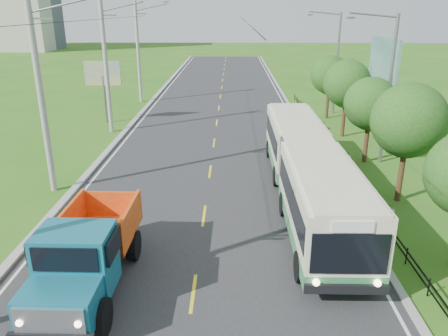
{
  "coord_description": "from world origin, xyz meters",
  "views": [
    {
      "loc": [
        1.29,
        -12.61,
        9.21
      ],
      "look_at": [
        0.92,
        7.44,
        1.9
      ],
      "focal_mm": 35.0,
      "sensor_mm": 36.0,
      "label": 1
    }
  ],
  "objects_px": {
    "planter_far": "(322,126)",
    "dump_truck": "(86,249)",
    "tree_back": "(330,77)",
    "streetlight_far": "(335,60)",
    "planter_near": "(387,212)",
    "tree_fifth": "(347,86)",
    "streetlight_mid": "(387,85)",
    "billboard_right": "(383,66)",
    "planter_mid": "(346,157)",
    "tree_third": "(408,124)",
    "pole_near": "(42,96)",
    "bus": "(307,165)",
    "pole_mid": "(107,67)",
    "pole_far": "(138,52)",
    "tree_fourth": "(371,106)",
    "billboard_left": "(103,77)"
  },
  "relations": [
    {
      "from": "pole_far",
      "to": "bus",
      "type": "xyz_separation_m",
      "value": [
        13.27,
        -25.27,
        -3.14
      ]
    },
    {
      "from": "pole_far",
      "to": "billboard_left",
      "type": "distance_m",
      "value": 9.17
    },
    {
      "from": "pole_near",
      "to": "planter_mid",
      "type": "height_order",
      "value": "pole_near"
    },
    {
      "from": "tree_back",
      "to": "pole_near",
      "type": "bearing_deg",
      "value": -136.59
    },
    {
      "from": "planter_near",
      "to": "bus",
      "type": "distance_m",
      "value": 4.32
    },
    {
      "from": "tree_back",
      "to": "billboard_right",
      "type": "relative_size",
      "value": 0.75
    },
    {
      "from": "bus",
      "to": "planter_far",
      "type": "bearing_deg",
      "value": 75.93
    },
    {
      "from": "bus",
      "to": "planter_mid",
      "type": "bearing_deg",
      "value": 60.26
    },
    {
      "from": "tree_back",
      "to": "billboard_right",
      "type": "distance_m",
      "value": 6.82
    },
    {
      "from": "tree_back",
      "to": "planter_far",
      "type": "relative_size",
      "value": 8.21
    },
    {
      "from": "tree_back",
      "to": "planter_mid",
      "type": "distance_m",
      "value": 12.66
    },
    {
      "from": "billboard_right",
      "to": "bus",
      "type": "relative_size",
      "value": 0.43
    },
    {
      "from": "planter_far",
      "to": "dump_truck",
      "type": "xyz_separation_m",
      "value": [
        -12.23,
        -21.72,
        1.26
      ]
    },
    {
      "from": "tree_fifth",
      "to": "tree_back",
      "type": "bearing_deg",
      "value": 90.0
    },
    {
      "from": "tree_fourth",
      "to": "pole_far",
      "type": "bearing_deg",
      "value": 133.85
    },
    {
      "from": "planter_mid",
      "to": "billboard_right",
      "type": "distance_m",
      "value": 8.68
    },
    {
      "from": "planter_far",
      "to": "dump_truck",
      "type": "distance_m",
      "value": 24.96
    },
    {
      "from": "tree_fifth",
      "to": "streetlight_far",
      "type": "distance_m",
      "value": 7.97
    },
    {
      "from": "tree_third",
      "to": "billboard_right",
      "type": "height_order",
      "value": "billboard_right"
    },
    {
      "from": "streetlight_far",
      "to": "planter_near",
      "type": "bearing_deg",
      "value": -95.3
    },
    {
      "from": "planter_near",
      "to": "planter_far",
      "type": "bearing_deg",
      "value": 90.0
    },
    {
      "from": "tree_fourth",
      "to": "tree_fifth",
      "type": "relative_size",
      "value": 0.93
    },
    {
      "from": "pole_mid",
      "to": "tree_third",
      "type": "height_order",
      "value": "pole_mid"
    },
    {
      "from": "planter_far",
      "to": "dump_truck",
      "type": "height_order",
      "value": "dump_truck"
    },
    {
      "from": "pole_mid",
      "to": "pole_far",
      "type": "bearing_deg",
      "value": 90.0
    },
    {
      "from": "tree_fourth",
      "to": "streetlight_mid",
      "type": "height_order",
      "value": "streetlight_mid"
    },
    {
      "from": "streetlight_far",
      "to": "billboard_left",
      "type": "bearing_deg",
      "value": -168.77
    },
    {
      "from": "streetlight_far",
      "to": "tree_third",
      "type": "bearing_deg",
      "value": -92.27
    },
    {
      "from": "tree_back",
      "to": "billboard_left",
      "type": "bearing_deg",
      "value": -173.69
    },
    {
      "from": "tree_back",
      "to": "billboard_right",
      "type": "height_order",
      "value": "billboard_right"
    },
    {
      "from": "pole_near",
      "to": "tree_third",
      "type": "height_order",
      "value": "pole_near"
    },
    {
      "from": "tree_fifth",
      "to": "streetlight_mid",
      "type": "relative_size",
      "value": 0.64
    },
    {
      "from": "streetlight_mid",
      "to": "planter_mid",
      "type": "xyz_separation_m",
      "value": [
        -2.04,
        -0.0,
        -4.62
      ]
    },
    {
      "from": "pole_far",
      "to": "tree_fifth",
      "type": "bearing_deg",
      "value": -35.36
    },
    {
      "from": "pole_mid",
      "to": "bus",
      "type": "xyz_separation_m",
      "value": [
        13.27,
        -13.27,
        -3.14
      ]
    },
    {
      "from": "tree_back",
      "to": "planter_near",
      "type": "xyz_separation_m",
      "value": [
        -1.26,
        -20.14,
        -3.37
      ]
    },
    {
      "from": "tree_fifth",
      "to": "streetlight_mid",
      "type": "bearing_deg",
      "value": -82.71
    },
    {
      "from": "tree_fourth",
      "to": "bus",
      "type": "xyz_separation_m",
      "value": [
        -4.85,
        -6.41,
        -1.63
      ]
    },
    {
      "from": "streetlight_mid",
      "to": "bus",
      "type": "relative_size",
      "value": 0.54
    },
    {
      "from": "billboard_right",
      "to": "pole_mid",
      "type": "bearing_deg",
      "value": 177.22
    },
    {
      "from": "pole_near",
      "to": "streetlight_mid",
      "type": "xyz_separation_m",
      "value": [
        18.9,
        5.0,
        -0.19
      ]
    },
    {
      "from": "pole_far",
      "to": "tree_fourth",
      "type": "xyz_separation_m",
      "value": [
        18.12,
        -18.86,
        -1.51
      ]
    },
    {
      "from": "pole_mid",
      "to": "streetlight_far",
      "type": "relative_size",
      "value": 1.1
    },
    {
      "from": "planter_far",
      "to": "pole_mid",
      "type": "bearing_deg",
      "value": -176.61
    },
    {
      "from": "planter_mid",
      "to": "tree_third",
      "type": "bearing_deg",
      "value": -77.9
    },
    {
      "from": "planter_far",
      "to": "billboard_right",
      "type": "distance_m",
      "value": 6.58
    },
    {
      "from": "planter_far",
      "to": "tree_fourth",
      "type": "bearing_deg",
      "value": -80.92
    },
    {
      "from": "tree_third",
      "to": "planter_far",
      "type": "bearing_deg",
      "value": 95.18
    },
    {
      "from": "pole_far",
      "to": "bus",
      "type": "distance_m",
      "value": 28.72
    },
    {
      "from": "tree_third",
      "to": "tree_back",
      "type": "relative_size",
      "value": 1.09
    }
  ]
}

